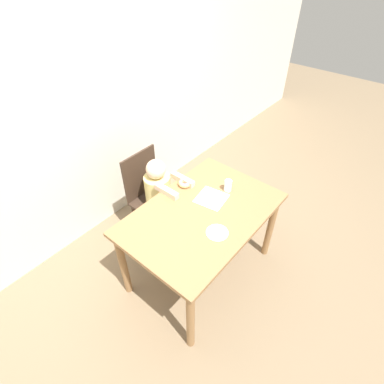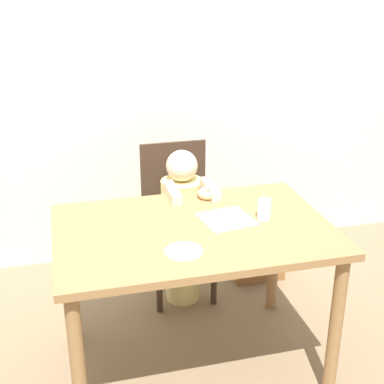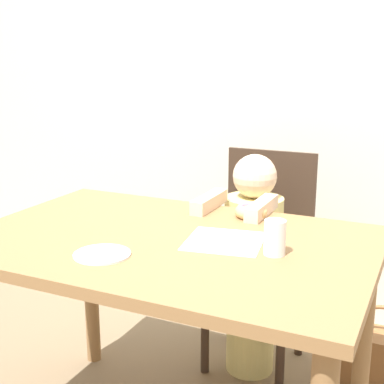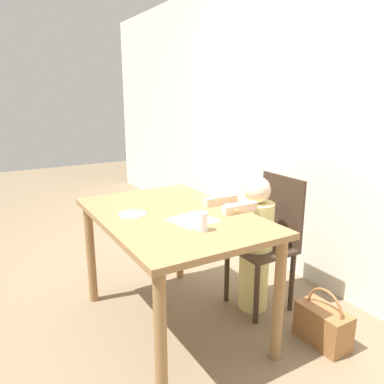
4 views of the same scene
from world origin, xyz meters
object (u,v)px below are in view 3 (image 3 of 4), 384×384
(handbag, at_px, (381,358))
(cup, at_px, (275,237))
(child_figure, at_px, (252,265))
(donut, at_px, (251,211))
(chair, at_px, (261,257))

(handbag, relative_size, cup, 3.49)
(child_figure, xyz_separation_m, donut, (0.08, -0.26, 0.31))
(child_figure, bearing_deg, cup, -65.90)
(cup, bearing_deg, handbag, 69.04)
(chair, xyz_separation_m, cup, (0.26, -0.69, 0.34))
(child_figure, height_order, cup, child_figure)
(child_figure, bearing_deg, handbag, 12.34)
(cup, bearing_deg, child_figure, 114.10)
(child_figure, relative_size, cup, 9.27)
(chair, relative_size, handbag, 2.60)
(child_figure, height_order, donut, child_figure)
(donut, bearing_deg, child_figure, 106.61)
(handbag, distance_m, cup, 1.01)
(handbag, height_order, cup, cup)
(donut, xyz_separation_m, cup, (0.18, -0.32, 0.03))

